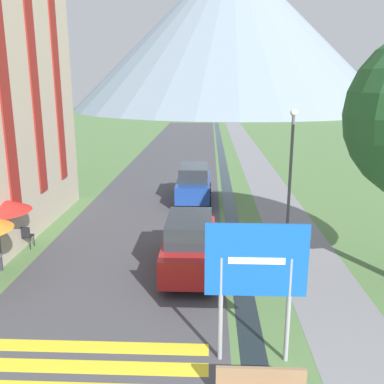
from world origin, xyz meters
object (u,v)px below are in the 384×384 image
at_px(road_sign, 256,272).
at_px(person_seated_near, 10,233).
at_px(parked_car_near, 190,244).
at_px(cafe_chair_far_left, 26,235).
at_px(streetlamp, 291,159).
at_px(parked_car_far, 194,183).
at_px(cafe_chair_far_right, 16,233).

xyz_separation_m(road_sign, person_seated_near, (-7.99, 5.86, -1.41)).
relative_size(parked_car_near, person_seated_near, 3.52).
distance_m(cafe_chair_far_left, streetlamp, 10.36).
relative_size(parked_car_near, parked_car_far, 0.97).
bearing_deg(road_sign, cafe_chair_far_right, 141.64).
xyz_separation_m(person_seated_near, streetlamp, (10.23, 2.71, 2.24)).
height_order(cafe_chair_far_left, streetlamp, streetlamp).
bearing_deg(streetlamp, parked_car_far, 132.56).
height_order(road_sign, parked_car_far, road_sign).
height_order(parked_car_near, streetlamp, streetlamp).
distance_m(parked_car_far, person_seated_near, 9.42).
distance_m(cafe_chair_far_right, streetlamp, 10.76).
height_order(cafe_chair_far_right, person_seated_near, person_seated_near).
bearing_deg(parked_car_far, cafe_chair_far_right, -133.77).
relative_size(cafe_chair_far_right, streetlamp, 0.18).
height_order(cafe_chair_far_right, streetlamp, streetlamp).
distance_m(parked_car_near, cafe_chair_far_left, 6.19).
relative_size(road_sign, person_seated_near, 2.60).
xyz_separation_m(parked_car_near, cafe_chair_far_right, (-6.46, 1.85, -0.40)).
bearing_deg(streetlamp, road_sign, -104.59).
height_order(road_sign, cafe_chair_far_right, road_sign).
bearing_deg(parked_car_near, person_seated_near, 168.03).
height_order(parked_car_near, cafe_chair_far_left, parked_car_near).
bearing_deg(parked_car_near, parked_car_far, 91.20).
bearing_deg(cafe_chair_far_left, road_sign, -55.76).
relative_size(road_sign, cafe_chair_far_right, 3.66).
bearing_deg(parked_car_near, road_sign, -70.81).
bearing_deg(parked_car_near, cafe_chair_far_left, 165.06).
bearing_deg(person_seated_near, cafe_chair_far_left, 27.01).
distance_m(parked_car_far, cafe_chair_far_left, 8.95).
bearing_deg(cafe_chair_far_left, streetlamp, -2.54).
bearing_deg(parked_car_near, cafe_chair_far_right, 164.01).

